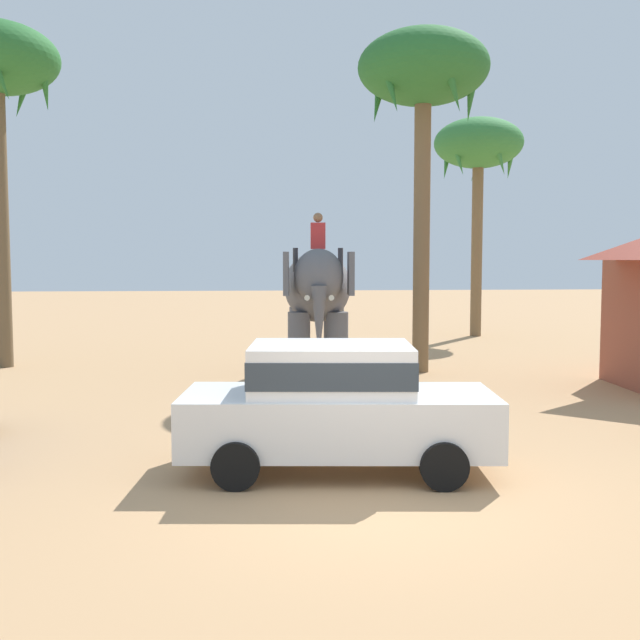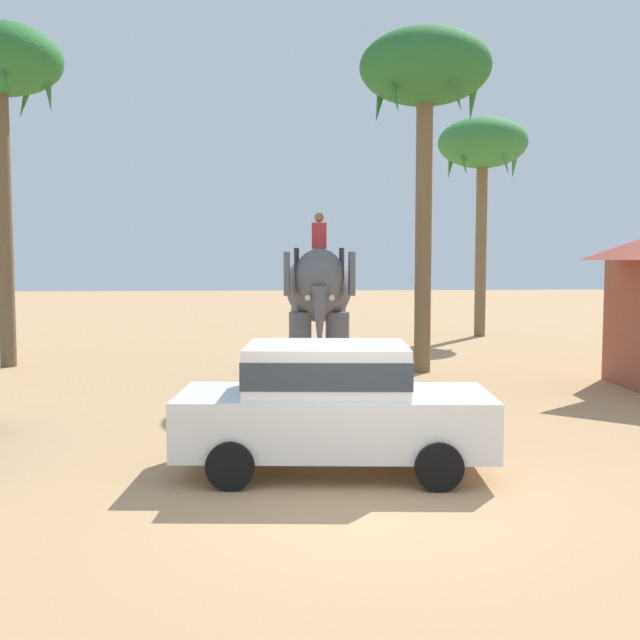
% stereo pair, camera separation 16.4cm
% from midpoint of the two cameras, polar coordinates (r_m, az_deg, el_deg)
% --- Properties ---
extents(ground_plane, '(120.00, 120.00, 0.00)m').
position_cam_midpoint_polar(ground_plane, '(9.06, 2.93, -13.50)').
color(ground_plane, tan).
extents(car_sedan_foreground, '(4.24, 2.17, 1.70)m').
position_cam_midpoint_polar(car_sedan_foreground, '(10.07, 0.72, -6.20)').
color(car_sedan_foreground, white).
rests_on(car_sedan_foreground, ground).
extents(elephant_with_mahout, '(1.82, 3.93, 3.88)m').
position_cam_midpoint_polar(elephant_with_mahout, '(18.13, -0.45, 1.98)').
color(elephant_with_mahout, slate).
rests_on(elephant_with_mahout, ground).
extents(palm_tree_near_hut, '(3.20, 3.20, 7.91)m').
position_cam_midpoint_polar(palm_tree_near_hut, '(28.57, 11.67, 12.48)').
color(palm_tree_near_hut, brown).
rests_on(palm_tree_near_hut, ground).
extents(palm_tree_left_of_road, '(3.20, 3.20, 8.37)m').
position_cam_midpoint_polar(palm_tree_left_of_road, '(19.49, 7.53, 17.62)').
color(palm_tree_left_of_road, brown).
rests_on(palm_tree_left_of_road, ground).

